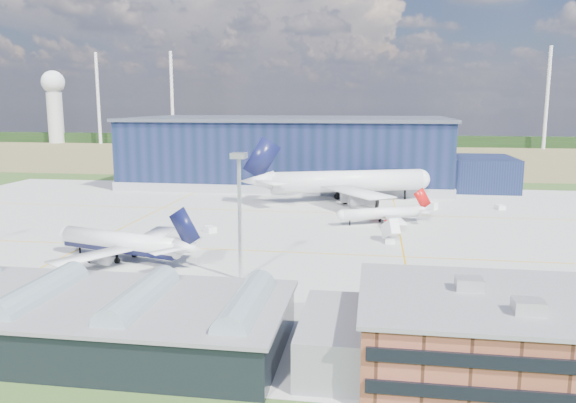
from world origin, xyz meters
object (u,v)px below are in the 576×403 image
object	(u,v)px
hangar	(296,154)
gse_tug_b	(270,308)
gse_cart_b	(210,229)
gse_tug_a	(262,292)
airliner_red	(381,207)
airliner_navy	(120,232)
car_b	(281,317)
gse_van_b	(429,205)
ops_building	(559,338)
light_mast_center	(239,196)
airliner_widebody	(347,170)
airstair	(390,234)
gse_cart_a	(500,207)

from	to	relation	value
hangar	gse_tug_b	bearing A→B (deg)	-83.71
gse_cart_b	gse_tug_a	bearing A→B (deg)	-106.06
airliner_red	gse_cart_b	xyz separation A→B (m)	(-41.83, -15.98, -3.74)
airliner_navy	gse_cart_b	size ratio (longest dim) A/B	10.74
gse_tug_a	car_b	bearing A→B (deg)	-73.63
gse_cart_b	gse_van_b	bearing A→B (deg)	-7.53
ops_building	light_mast_center	distance (m)	55.13
gse_cart_b	car_b	xyz separation A→B (m)	(26.85, -54.02, -0.18)
light_mast_center	gse_van_b	xyz separation A→B (m)	(40.10, 75.85, -14.30)
ops_building	light_mast_center	xyz separation A→B (m)	(-45.01, 30.00, 10.64)
gse_van_b	gse_cart_b	distance (m)	69.17
light_mast_center	car_b	distance (m)	25.57
gse_tug_a	airliner_widebody	bearing A→B (deg)	75.09
airliner_red	airliner_widebody	world-z (taller)	airliner_widebody
gse_tug_a	gse_van_b	size ratio (longest dim) A/B	0.65
gse_tug_b	airstair	size ratio (longest dim) A/B	0.52
gse_tug_a	gse_van_b	distance (m)	90.63
airliner_navy	gse_tug_b	xyz separation A→B (m)	(35.31, -24.02, -5.27)
gse_tug_b	car_b	world-z (taller)	gse_tug_b
airliner_navy	airstair	size ratio (longest dim) A/B	6.59
ops_building	airliner_navy	world-z (taller)	airliner_navy
ops_building	gse_cart_a	size ratio (longest dim) A/B	13.78
hangar	gse_tug_a	bearing A→B (deg)	-84.50
light_mast_center	car_b	world-z (taller)	light_mast_center
gse_tug_a	airstair	distance (m)	46.81
gse_van_b	gse_cart_b	world-z (taller)	gse_van_b
airliner_navy	gse_cart_b	distance (m)	29.39
airliner_widebody	gse_tug_a	world-z (taller)	airliner_widebody
light_mast_center	gse_cart_a	xyz separation A→B (m)	(61.18, 78.31, -14.71)
airliner_widebody	hangar	bearing A→B (deg)	100.03
gse_tug_a	gse_cart_a	xyz separation A→B (m)	(55.58, 86.27, 0.05)
hangar	light_mast_center	xyz separation A→B (m)	(7.19, -124.80, 3.82)
airliner_red	gse_tug_b	distance (m)	69.17
gse_cart_a	gse_cart_b	size ratio (longest dim) A/B	0.99
gse_tug_a	gse_tug_b	world-z (taller)	gse_tug_a
airliner_red	airstair	world-z (taller)	airliner_red
hangar	light_mast_center	size ratio (longest dim) A/B	6.30
hangar	gse_tug_b	size ratio (longest dim) A/B	51.14
hangar	light_mast_center	distance (m)	125.07
ops_building	airliner_red	size ratio (longest dim) A/B	1.68
ops_building	car_b	bearing A→B (deg)	160.87
airliner_red	airliner_widebody	size ratio (longest dim) A/B	0.43
light_mast_center	gse_tug_a	world-z (taller)	light_mast_center
airstair	gse_tug_b	bearing A→B (deg)	-134.62
gse_tug_a	airstair	world-z (taller)	airstair
airstair	airliner_navy	bearing A→B (deg)	-178.88
ops_building	gse_cart_a	bearing A→B (deg)	81.51
airliner_red	car_b	size ratio (longest dim) A/B	8.21
gse_tug_b	airliner_widebody	bearing A→B (deg)	120.52
ops_building	gse_cart_b	size ratio (longest dim) A/B	13.69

